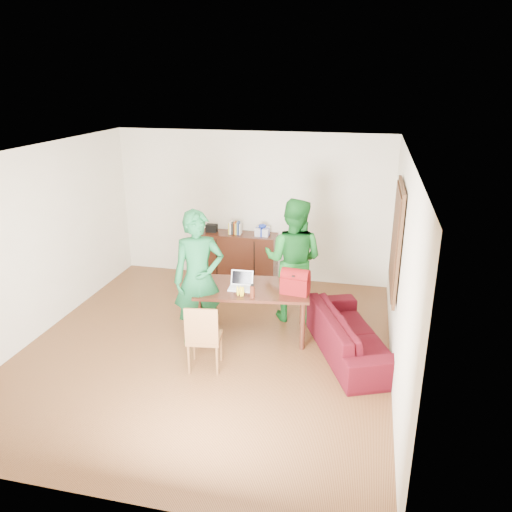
% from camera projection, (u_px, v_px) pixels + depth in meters
% --- Properties ---
extents(room, '(5.20, 5.70, 2.90)m').
position_uv_depth(room, '(208.00, 257.00, 6.67)').
color(room, '#412310').
rests_on(room, ground).
extents(table, '(1.71, 1.11, 0.75)m').
position_uv_depth(table, '(253.00, 293.00, 7.14)').
color(table, black).
rests_on(table, ground).
extents(chair, '(0.47, 0.46, 0.93)m').
position_uv_depth(chair, '(205.00, 349.00, 6.42)').
color(chair, brown).
rests_on(chair, ground).
extents(person_near, '(0.83, 0.71, 1.93)m').
position_uv_depth(person_near, '(199.00, 279.00, 6.85)').
color(person_near, '#115028').
rests_on(person_near, ground).
extents(person_far, '(1.02, 0.84, 1.92)m').
position_uv_depth(person_far, '(293.00, 260.00, 7.56)').
color(person_far, '#15601E').
rests_on(person_far, ground).
extents(laptop, '(0.33, 0.24, 0.22)m').
position_uv_depth(laptop, '(240.00, 286.00, 7.04)').
color(laptop, white).
rests_on(laptop, table).
extents(bananas, '(0.17, 0.14, 0.05)m').
position_uv_depth(bananas, '(240.00, 294.00, 6.82)').
color(bananas, gold).
rests_on(bananas, table).
extents(bottle, '(0.08, 0.08, 0.19)m').
position_uv_depth(bottle, '(252.00, 291.00, 6.76)').
color(bottle, '#502012').
rests_on(bottle, table).
extents(red_bag, '(0.41, 0.27, 0.28)m').
position_uv_depth(red_bag, '(295.00, 284.00, 6.88)').
color(red_bag, maroon).
rests_on(red_bag, table).
extents(sofa, '(1.50, 2.16, 0.59)m').
position_uv_depth(sofa, '(350.00, 333.00, 6.79)').
color(sofa, '#3E0C08').
rests_on(sofa, ground).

